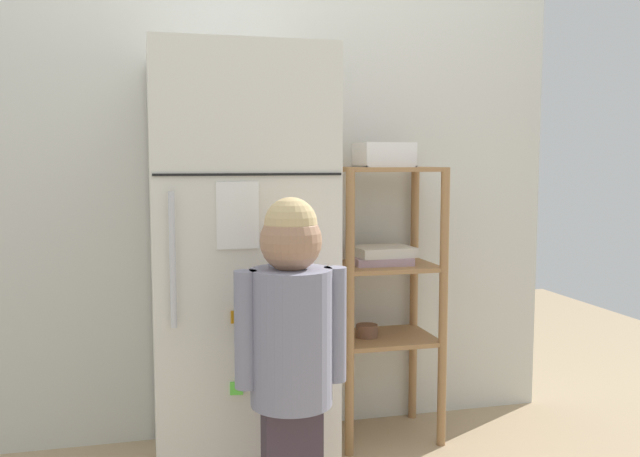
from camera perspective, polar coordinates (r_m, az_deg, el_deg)
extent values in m
cube|color=silver|center=(2.93, -4.30, 2.91)|extent=(2.57, 0.03, 2.06)
cube|color=silver|center=(2.56, -6.90, -3.12)|extent=(0.62, 0.67, 1.56)
cube|color=black|center=(2.20, -5.87, 4.50)|extent=(0.61, 0.01, 0.01)
cylinder|color=silver|center=(2.18, -12.18, -2.59)|extent=(0.02, 0.02, 0.43)
cube|color=white|center=(2.20, -6.87, 1.09)|extent=(0.14, 0.01, 0.22)
cube|color=blue|center=(2.34, -3.71, -13.37)|extent=(0.03, 0.01, 0.03)
cube|color=#60E440|center=(2.31, -6.96, -13.08)|extent=(0.04, 0.02, 0.04)
cube|color=#C07910|center=(2.25, -6.92, -7.30)|extent=(0.04, 0.02, 0.04)
cube|color=#D35712|center=(2.31, -6.44, -12.52)|extent=(0.04, 0.01, 0.04)
cube|color=orange|center=(2.27, -2.45, -5.94)|extent=(0.04, 0.02, 0.04)
cylinder|color=gray|center=(2.08, -2.41, -9.02)|extent=(0.25, 0.25, 0.41)
sphere|color=gray|center=(2.11, -2.85, -3.34)|extent=(0.11, 0.11, 0.11)
sphere|color=#A87A5B|center=(2.03, -2.44, -1.05)|extent=(0.19, 0.19, 0.19)
sphere|color=tan|center=(2.02, -2.45, 0.40)|extent=(0.16, 0.16, 0.16)
cylinder|color=gray|center=(2.05, -6.19, -8.37)|extent=(0.07, 0.07, 0.35)
cylinder|color=gray|center=(2.10, 1.26, -7.98)|extent=(0.07, 0.07, 0.35)
cylinder|color=#9E7247|center=(2.70, 2.50, -7.14)|extent=(0.04, 0.04, 1.14)
cylinder|color=#9E7247|center=(2.83, 10.23, -6.59)|extent=(0.04, 0.04, 1.14)
cylinder|color=#9E7247|center=(2.99, 0.75, -5.85)|extent=(0.04, 0.04, 1.14)
cylinder|color=#9E7247|center=(3.12, 7.82, -5.44)|extent=(0.04, 0.04, 1.14)
cube|color=#9E7247|center=(2.84, 5.46, 4.94)|extent=(0.41, 0.33, 0.02)
cube|color=#9E7247|center=(2.87, 5.38, -3.13)|extent=(0.41, 0.33, 0.02)
cube|color=#9E7247|center=(2.94, 5.33, -9.07)|extent=(0.41, 0.33, 0.02)
cube|color=#B293A3|center=(2.87, 5.06, -2.64)|extent=(0.25, 0.21, 0.03)
cube|color=silver|center=(2.88, 5.24, -1.90)|extent=(0.25, 0.21, 0.04)
cylinder|color=brown|center=(2.90, 3.92, -8.51)|extent=(0.09, 0.09, 0.05)
cube|color=white|center=(2.84, 5.32, 5.18)|extent=(0.21, 0.20, 0.01)
cube|color=white|center=(2.75, 6.01, 6.14)|extent=(0.21, 0.01, 0.10)
cube|color=white|center=(2.93, 4.69, 6.12)|extent=(0.21, 0.01, 0.10)
cube|color=white|center=(2.80, 3.32, 6.15)|extent=(0.01, 0.20, 0.10)
cube|color=white|center=(2.87, 7.29, 6.10)|extent=(0.01, 0.20, 0.10)
sphere|color=maroon|center=(2.81, 4.84, 5.92)|extent=(0.07, 0.07, 0.07)
sphere|color=maroon|center=(2.86, 5.02, 5.88)|extent=(0.06, 0.06, 0.06)
sphere|color=red|center=(2.82, 6.11, 5.99)|extent=(0.07, 0.07, 0.07)
sphere|color=orange|center=(2.86, 5.77, 5.90)|extent=(0.07, 0.07, 0.07)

